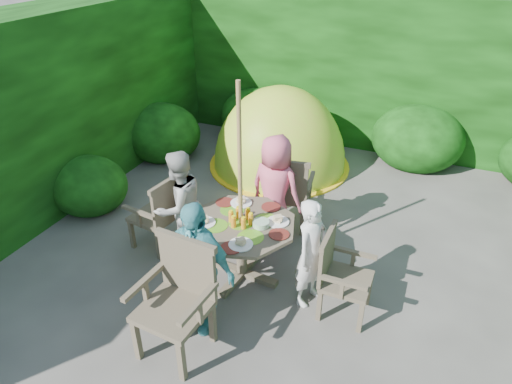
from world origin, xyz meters
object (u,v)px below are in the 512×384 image
at_px(patio_table, 242,232).
at_px(garden_chair_left, 160,212).
at_px(garden_chair_back, 287,191).
at_px(child_front, 197,267).
at_px(child_left, 179,206).
at_px(child_right, 312,254).
at_px(dome_tent, 279,165).
at_px(garden_chair_front, 178,297).
at_px(garden_chair_right, 340,274).
at_px(parasol_pole, 240,189).
at_px(child_back, 275,190).

bearing_deg(patio_table, garden_chair_left, 174.57).
xyz_separation_m(garden_chair_back, child_front, (-0.21, -1.88, 0.16)).
bearing_deg(child_left, child_right, 102.95).
distance_m(child_left, dome_tent, 2.70).
bearing_deg(garden_chair_front, garden_chair_right, 43.34).
relative_size(garden_chair_back, child_front, 0.72).
distance_m(patio_table, child_left, 0.81).
distance_m(garden_chair_right, child_left, 1.91).
distance_m(patio_table, garden_chair_back, 1.10).
bearing_deg(parasol_pole, garden_chair_right, -6.08).
xyz_separation_m(garden_chair_back, child_right, (0.67, -1.17, 0.07)).
xyz_separation_m(child_back, dome_tent, (-0.65, 1.89, -0.68)).
xyz_separation_m(patio_table, dome_tent, (-0.58, 2.69, -0.58)).
relative_size(child_back, child_front, 1.00).
height_order(garden_chair_back, child_left, child_left).
bearing_deg(garden_chair_right, patio_table, 83.61).
bearing_deg(garden_chair_left, dome_tent, 176.81).
height_order(garden_chair_right, child_back, child_back).
distance_m(garden_chair_left, child_left, 0.35).
relative_size(garden_chair_left, child_right, 0.76).
xyz_separation_m(garden_chair_back, child_back, (-0.05, -0.29, 0.16)).
relative_size(patio_table, parasol_pole, 0.59).
bearing_deg(child_right, patio_table, 101.77).
relative_size(garden_chair_back, child_left, 0.74).
height_order(parasol_pole, garden_chair_left, parasol_pole).
relative_size(patio_table, child_left, 0.99).
xyz_separation_m(garden_chair_right, garden_chair_back, (-0.97, 1.21, 0.06)).
height_order(patio_table, child_front, child_front).
bearing_deg(patio_table, child_left, 174.40).
bearing_deg(garden_chair_back, child_left, 38.49).
xyz_separation_m(garden_chair_right, dome_tent, (-1.67, 2.81, -0.46)).
height_order(patio_table, garden_chair_left, garden_chair_left).
distance_m(garden_chair_right, garden_chair_left, 2.20).
xyz_separation_m(child_back, child_front, (-0.16, -1.59, 0.00)).
bearing_deg(dome_tent, child_front, -70.25).
distance_m(patio_table, parasol_pole, 0.52).
height_order(parasol_pole, child_left, parasol_pole).
bearing_deg(child_front, garden_chair_right, 36.94).
distance_m(patio_table, child_front, 0.81).
bearing_deg(garden_chair_left, parasol_pole, 92.71).
bearing_deg(patio_table, child_front, -95.95).
relative_size(garden_chair_back, child_right, 0.83).
relative_size(garden_chair_front, child_right, 0.88).
height_order(parasol_pole, child_back, parasol_pole).
relative_size(garden_chair_left, child_back, 0.66).
bearing_deg(child_front, dome_tent, 105.02).
height_order(garden_chair_back, child_back, child_back).
xyz_separation_m(child_right, dome_tent, (-1.37, 2.77, -0.59)).
bearing_deg(garden_chair_back, parasol_pole, 74.20).
bearing_deg(child_back, patio_table, 95.98).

